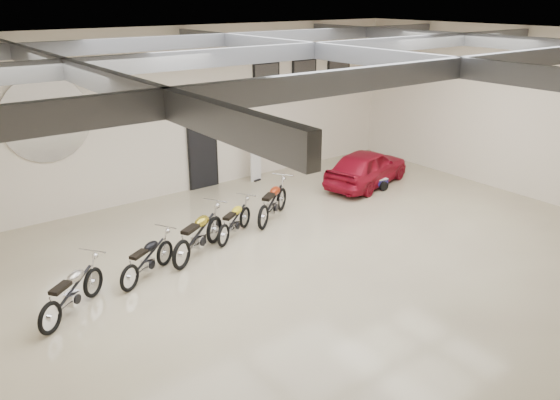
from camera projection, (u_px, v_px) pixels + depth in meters
floor at (310, 258)px, 12.86m from camera, size 16.00×12.00×0.01m
ceiling at (315, 38)px, 11.09m from camera, size 16.00×12.00×0.01m
back_wall at (185, 112)px, 16.47m from camera, size 16.00×0.02×5.00m
right_wall at (516, 112)px, 16.46m from camera, size 0.02×12.00×5.00m
ceiling_beams at (315, 50)px, 11.18m from camera, size 15.80×11.80×0.32m
door at (203, 156)px, 17.23m from camera, size 0.92×0.08×2.10m
logo_plaque at (46, 119)px, 14.09m from camera, size 2.30×0.06×1.16m
poster_left at (266, 83)px, 17.91m from camera, size 1.05×0.08×1.35m
poster_mid at (304, 79)px, 18.81m from camera, size 1.05×0.08×1.35m
poster_right at (338, 75)px, 19.71m from camera, size 1.05×0.08×1.35m
oil_sign at (239, 129)px, 17.78m from camera, size 0.72×0.10×0.72m
banner_stand at (256, 155)px, 17.91m from camera, size 0.51×0.30×1.75m
motorcycle_silver at (72, 291)px, 10.45m from camera, size 1.90×1.66×1.01m
motorcycle_black at (147, 258)px, 11.83m from camera, size 1.85×1.39×0.94m
motorcycle_gold at (198, 234)px, 12.82m from camera, size 2.19×1.66×1.12m
motorcycle_yellow at (234, 220)px, 13.85m from camera, size 1.80×1.40×0.92m
motorcycle_red at (273, 201)px, 14.90m from camera, size 2.06×1.67×1.07m
go_kart at (369, 180)px, 17.26m from camera, size 1.81×0.96×0.63m
vintage_car at (367, 167)px, 17.60m from camera, size 2.32×3.77×1.20m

